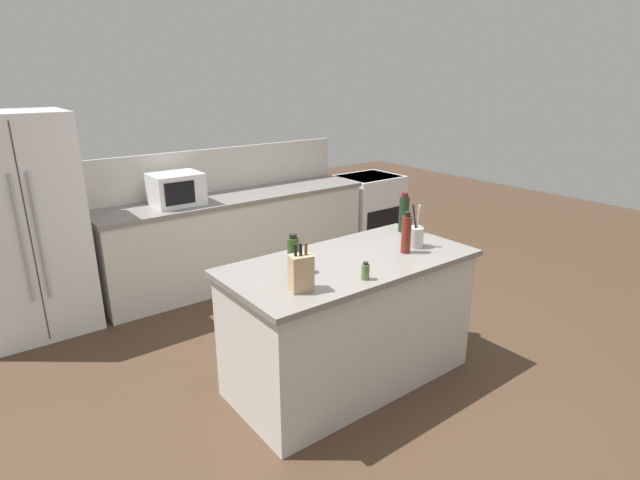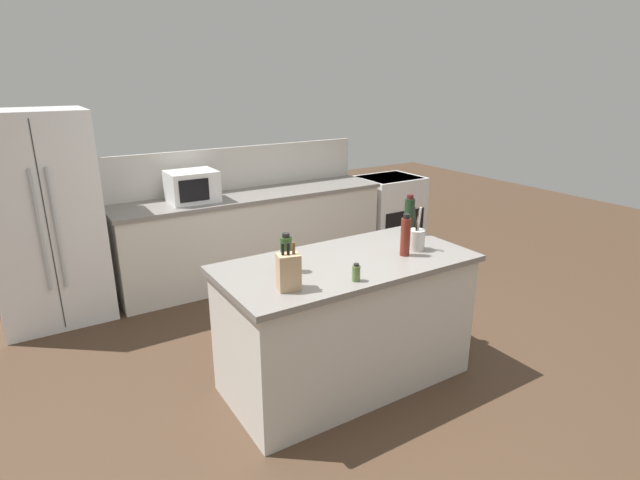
# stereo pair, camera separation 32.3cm
# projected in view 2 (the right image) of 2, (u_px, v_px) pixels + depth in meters

# --- Properties ---
(ground_plane) EXTENTS (14.00, 14.00, 0.00)m
(ground_plane) POSITION_uv_depth(u_px,v_px,m) (345.00, 379.00, 3.70)
(ground_plane) COLOR #473323
(back_counter_run) EXTENTS (2.96, 0.66, 0.94)m
(back_counter_run) POSITION_uv_depth(u_px,v_px,m) (254.00, 235.00, 5.47)
(back_counter_run) COLOR beige
(back_counter_run) RESTS_ON ground_plane
(wall_backsplash) EXTENTS (2.92, 0.03, 0.46)m
(wall_backsplash) POSITION_uv_depth(u_px,v_px,m) (239.00, 168.00, 5.51)
(wall_backsplash) COLOR beige
(wall_backsplash) RESTS_ON back_counter_run
(kitchen_island) EXTENTS (1.77, 0.87, 0.94)m
(kitchen_island) POSITION_uv_depth(u_px,v_px,m) (346.00, 322.00, 3.55)
(kitchen_island) COLOR beige
(kitchen_island) RESTS_ON ground_plane
(refrigerator) EXTENTS (0.90, 0.75, 1.88)m
(refrigerator) POSITION_uv_depth(u_px,v_px,m) (44.00, 220.00, 4.38)
(refrigerator) COLOR white
(refrigerator) RESTS_ON ground_plane
(range_oven) EXTENTS (0.76, 0.65, 0.92)m
(range_oven) POSITION_uv_depth(u_px,v_px,m) (388.00, 212.00, 6.43)
(range_oven) COLOR white
(range_oven) RESTS_ON ground_plane
(microwave) EXTENTS (0.47, 0.39, 0.31)m
(microwave) POSITION_uv_depth(u_px,v_px,m) (192.00, 186.00, 4.95)
(microwave) COLOR white
(microwave) RESTS_ON back_counter_run
(knife_block) EXTENTS (0.15, 0.13, 0.29)m
(knife_block) POSITION_uv_depth(u_px,v_px,m) (289.00, 272.00, 2.92)
(knife_block) COLOR tan
(knife_block) RESTS_ON kitchen_island
(utensil_crock) EXTENTS (0.12, 0.12, 0.32)m
(utensil_crock) POSITION_uv_depth(u_px,v_px,m) (416.00, 239.00, 3.59)
(utensil_crock) COLOR beige
(utensil_crock) RESTS_ON kitchen_island
(olive_oil_bottle) EXTENTS (0.08, 0.08, 0.26)m
(olive_oil_bottle) POSITION_uv_depth(u_px,v_px,m) (286.00, 254.00, 3.19)
(olive_oil_bottle) COLOR #2D4C1E
(olive_oil_bottle) RESTS_ON kitchen_island
(wine_bottle) EXTENTS (0.08, 0.08, 0.32)m
(wine_bottle) POSITION_uv_depth(u_px,v_px,m) (409.00, 216.00, 3.93)
(wine_bottle) COLOR black
(wine_bottle) RESTS_ON kitchen_island
(vinegar_bottle) EXTENTS (0.07, 0.07, 0.30)m
(vinegar_bottle) POSITION_uv_depth(u_px,v_px,m) (405.00, 236.00, 3.46)
(vinegar_bottle) COLOR maroon
(vinegar_bottle) RESTS_ON kitchen_island
(spice_jar_oregano) EXTENTS (0.05, 0.05, 0.11)m
(spice_jar_oregano) POSITION_uv_depth(u_px,v_px,m) (356.00, 273.00, 3.06)
(spice_jar_oregano) COLOR #567038
(spice_jar_oregano) RESTS_ON kitchen_island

